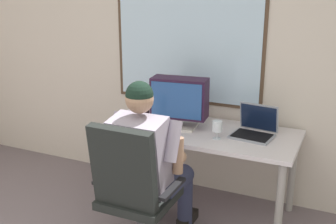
# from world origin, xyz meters

# --- Properties ---
(wall_rear) EXTENTS (5.70, 0.08, 2.56)m
(wall_rear) POSITION_xyz_m (-0.00, 2.68, 1.29)
(wall_rear) COLOR beige
(wall_rear) RESTS_ON ground
(desk) EXTENTS (1.63, 0.72, 0.73)m
(desk) POSITION_xyz_m (0.22, 2.27, 0.64)
(desk) COLOR gray
(desk) RESTS_ON ground
(office_chair) EXTENTS (0.57, 0.56, 1.04)m
(office_chair) POSITION_xyz_m (0.08, 1.39, 0.59)
(office_chair) COLOR black
(office_chair) RESTS_ON ground
(person_seated) EXTENTS (0.53, 0.75, 1.28)m
(person_seated) POSITION_xyz_m (0.08, 1.64, 0.67)
(person_seated) COLOR #292D46
(person_seated) RESTS_ON ground
(crt_monitor) EXTENTS (0.48, 0.26, 0.42)m
(crt_monitor) POSITION_xyz_m (0.05, 2.27, 0.97)
(crt_monitor) COLOR beige
(crt_monitor) RESTS_ON desk
(laptop) EXTENTS (0.35, 0.32, 0.24)m
(laptop) POSITION_xyz_m (0.67, 2.34, 0.79)
(laptop) COLOR #8A909F
(laptop) RESTS_ON desk
(wine_glass) EXTENTS (0.08, 0.08, 0.15)m
(wine_glass) POSITION_xyz_m (0.42, 2.13, 0.82)
(wine_glass) COLOR silver
(wine_glass) RESTS_ON desk
(desk_speaker) EXTENTS (0.07, 0.08, 0.14)m
(desk_speaker) POSITION_xyz_m (-0.36, 2.42, 0.80)
(desk_speaker) COLOR black
(desk_speaker) RESTS_ON desk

